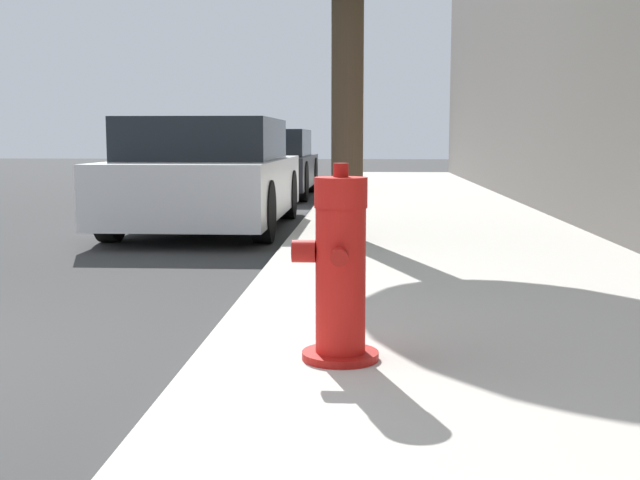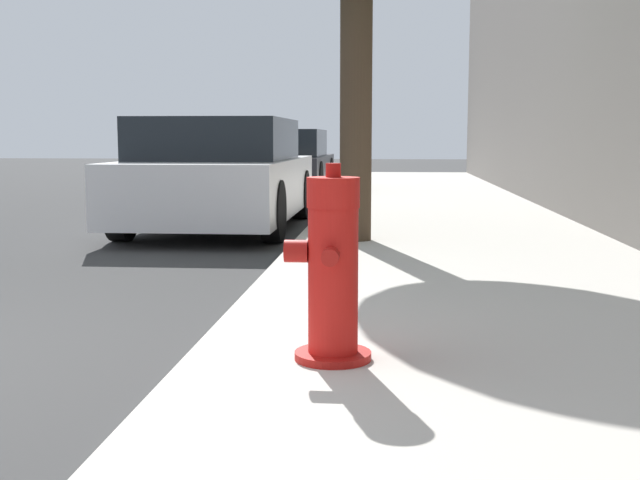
# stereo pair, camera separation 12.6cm
# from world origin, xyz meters

# --- Properties ---
(sidewalk_slab) EXTENTS (3.08, 40.00, 0.14)m
(sidewalk_slab) POSITION_xyz_m (3.25, 0.00, 0.07)
(sidewalk_slab) COLOR beige
(sidewalk_slab) RESTS_ON ground_plane
(fire_hydrant) EXTENTS (0.38, 0.39, 0.86)m
(fire_hydrant) POSITION_xyz_m (2.38, 0.22, 0.54)
(fire_hydrant) COLOR #A91511
(fire_hydrant) RESTS_ON sidewalk_slab
(parked_car_near) EXTENTS (1.87, 4.20, 1.35)m
(parked_car_near) POSITION_xyz_m (0.56, 6.47, 0.66)
(parked_car_near) COLOR silver
(parked_car_near) RESTS_ON ground_plane
(parked_car_mid) EXTENTS (1.76, 4.01, 1.27)m
(parked_car_mid) POSITION_xyz_m (0.55, 12.04, 0.63)
(parked_car_mid) COLOR black
(parked_car_mid) RESTS_ON ground_plane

